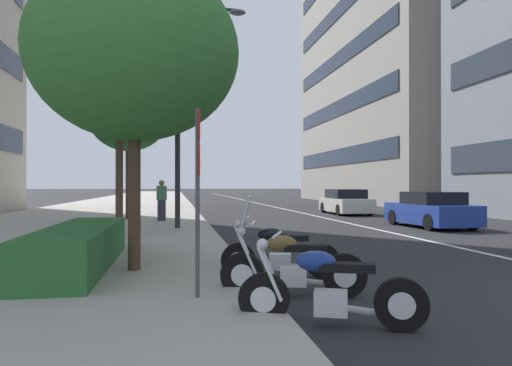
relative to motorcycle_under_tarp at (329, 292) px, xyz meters
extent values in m
cube|color=#A39E93|center=(29.51, 5.53, -0.33)|extent=(160.00, 10.16, 0.15)
cube|color=silver|center=(34.51, -5.61, -0.40)|extent=(110.00, 0.16, 0.01)
cylinder|color=black|center=(0.26, 0.71, -0.10)|extent=(0.32, 0.61, 0.61)
cylinder|color=silver|center=(0.26, 0.71, -0.10)|extent=(0.23, 0.33, 0.30)
cylinder|color=black|center=(-0.28, -0.76, -0.10)|extent=(0.32, 0.61, 0.61)
cylinder|color=silver|center=(-0.28, -0.76, -0.10)|extent=(0.23, 0.33, 0.30)
cube|color=silver|center=(-0.01, -0.02, -0.12)|extent=(0.38, 0.45, 0.28)
cube|color=black|center=(-0.08, -0.19, 0.30)|extent=(0.43, 0.68, 0.10)
ellipsoid|color=navy|center=(0.05, 0.14, 0.36)|extent=(0.38, 0.51, 0.24)
cylinder|color=silver|center=(0.17, 0.66, 0.20)|extent=(0.15, 0.31, 0.64)
cylinder|color=silver|center=(0.30, 0.61, 0.20)|extent=(0.15, 0.31, 0.64)
cylinder|color=silver|center=(0.20, 0.56, 0.66)|extent=(0.58, 0.24, 0.04)
sphere|color=silver|center=(0.27, 0.73, 0.54)|extent=(0.14, 0.14, 0.14)
cylinder|color=silver|center=(0.02, -0.33, -0.22)|extent=(0.32, 0.67, 0.16)
cylinder|color=black|center=(1.70, 0.77, -0.08)|extent=(0.26, 0.66, 0.65)
cylinder|color=silver|center=(1.70, 0.77, -0.08)|extent=(0.20, 0.35, 0.32)
cylinder|color=black|center=(1.36, -0.69, -0.08)|extent=(0.26, 0.66, 0.65)
cylinder|color=silver|center=(1.36, -0.69, -0.08)|extent=(0.20, 0.35, 0.32)
cube|color=silver|center=(1.53, 0.04, -0.10)|extent=(0.34, 0.43, 0.28)
cube|color=black|center=(1.49, -0.14, 0.32)|extent=(0.36, 0.67, 0.10)
ellipsoid|color=brown|center=(1.57, 0.20, 0.38)|extent=(0.34, 0.50, 0.24)
cylinder|color=silver|center=(1.61, 0.71, 0.22)|extent=(0.11, 0.32, 0.64)
cylinder|color=silver|center=(1.75, 0.68, 0.22)|extent=(0.11, 0.32, 0.64)
cylinder|color=silver|center=(1.66, 0.61, 0.68)|extent=(0.59, 0.17, 0.04)
sphere|color=silver|center=(1.70, 0.79, 0.56)|extent=(0.14, 0.14, 0.14)
cube|color=#B2BCC6|center=(1.68, 0.71, 0.86)|extent=(0.46, 0.22, 0.44)
cylinder|color=silver|center=(1.60, -0.27, -0.21)|extent=(0.24, 0.69, 0.16)
cylinder|color=black|center=(3.14, 0.64, -0.10)|extent=(0.25, 0.63, 0.61)
cylinder|color=silver|center=(3.14, 0.64, -0.10)|extent=(0.19, 0.33, 0.31)
cylinder|color=black|center=(2.82, -0.81, -0.10)|extent=(0.25, 0.63, 0.61)
cylinder|color=silver|center=(2.82, -0.81, -0.10)|extent=(0.19, 0.33, 0.31)
cube|color=silver|center=(2.98, -0.09, -0.11)|extent=(0.34, 0.43, 0.28)
cube|color=black|center=(2.94, -0.26, 0.30)|extent=(0.35, 0.67, 0.10)
ellipsoid|color=black|center=(3.02, 0.08, 0.36)|extent=(0.33, 0.50, 0.24)
cylinder|color=silver|center=(3.05, 0.58, 0.21)|extent=(0.11, 0.32, 0.64)
cylinder|color=silver|center=(3.19, 0.55, 0.21)|extent=(0.11, 0.32, 0.64)
cylinder|color=silver|center=(3.11, 0.48, 0.66)|extent=(0.59, 0.17, 0.04)
sphere|color=silver|center=(3.14, 0.66, 0.54)|extent=(0.14, 0.14, 0.14)
cylinder|color=silver|center=(3.05, -0.39, -0.22)|extent=(0.24, 0.69, 0.16)
cube|color=navy|center=(11.96, -8.07, 0.12)|extent=(4.22, 1.94, 0.76)
cube|color=black|center=(11.82, -8.07, 0.74)|extent=(2.08, 1.74, 0.47)
cylinder|color=black|center=(13.32, -7.20, -0.10)|extent=(0.62, 0.23, 0.62)
cylinder|color=black|center=(13.36, -8.89, -0.10)|extent=(0.62, 0.23, 0.62)
cylinder|color=black|center=(10.57, -7.25, -0.10)|extent=(0.62, 0.23, 0.62)
cylinder|color=black|center=(10.60, -8.94, -0.10)|extent=(0.62, 0.23, 0.62)
cube|color=beige|center=(20.59, -7.77, 0.12)|extent=(4.48, 1.95, 0.75)
cube|color=black|center=(20.59, -7.77, 0.74)|extent=(2.49, 1.76, 0.51)
cylinder|color=black|center=(22.07, -6.96, -0.10)|extent=(0.62, 0.23, 0.62)
cylinder|color=black|center=(22.04, -8.65, -0.10)|extent=(0.62, 0.23, 0.62)
cylinder|color=black|center=(19.14, -6.89, -0.10)|extent=(0.62, 0.23, 0.62)
cylinder|color=black|center=(19.11, -8.58, -0.10)|extent=(0.62, 0.23, 0.62)
cylinder|color=#47494C|center=(1.12, 1.46, 1.01)|extent=(0.06, 0.06, 2.53)
cube|color=red|center=(1.12, 1.44, 2.02)|extent=(0.32, 0.02, 0.40)
cube|color=red|center=(1.12, 1.44, 1.57)|extent=(0.32, 0.02, 0.40)
cylinder|color=#232326|center=(11.62, 1.66, 3.66)|extent=(0.18, 0.18, 7.83)
cylinder|color=#232326|center=(11.62, 0.61, 7.48)|extent=(0.10, 2.10, 0.10)
ellipsoid|color=slate|center=(11.62, -0.44, 7.40)|extent=(0.44, 0.60, 0.20)
cube|color=gold|center=(11.27, 1.66, 3.86)|extent=(0.56, 0.03, 1.10)
cube|color=gold|center=(11.97, 1.66, 3.86)|extent=(0.56, 0.03, 1.10)
cube|color=#28602D|center=(3.87, 3.47, 0.11)|extent=(4.98, 1.10, 0.74)
cylinder|color=#473323|center=(3.39, 2.46, 0.97)|extent=(0.22, 0.22, 2.46)
ellipsoid|color=#387A33|center=(3.39, 2.46, 3.59)|extent=(3.70, 3.70, 3.14)
cylinder|color=#473323|center=(9.50, 3.39, 1.31)|extent=(0.22, 0.22, 3.14)
ellipsoid|color=#265B28|center=(9.50, 3.39, 4.24)|extent=(3.62, 3.62, 3.08)
cylinder|color=#473323|center=(16.23, 3.76, 1.32)|extent=(0.22, 0.22, 3.14)
ellipsoid|color=#2D6B2D|center=(16.23, 3.76, 4.14)|extent=(3.35, 3.35, 2.85)
cube|color=#2D2D33|center=(15.08, 2.29, 0.18)|extent=(0.27, 0.34, 0.87)
cube|color=#3F724C|center=(15.08, 2.29, 0.91)|extent=(0.29, 0.42, 0.60)
sphere|color=#8C6647|center=(15.08, 2.29, 1.33)|extent=(0.24, 0.24, 0.24)
cube|color=#232D3D|center=(38.47, -13.64, 3.92)|extent=(25.04, 0.08, 1.50)
cube|color=#232D3D|center=(38.47, -13.64, 8.57)|extent=(25.04, 0.08, 1.50)
cube|color=#232D3D|center=(38.47, -13.64, 13.23)|extent=(25.04, 0.08, 1.50)
cube|color=#232D3D|center=(38.47, -13.64, 17.88)|extent=(25.04, 0.08, 1.50)
camera|label=1|loc=(-5.34, 1.76, 1.24)|focal=33.75mm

